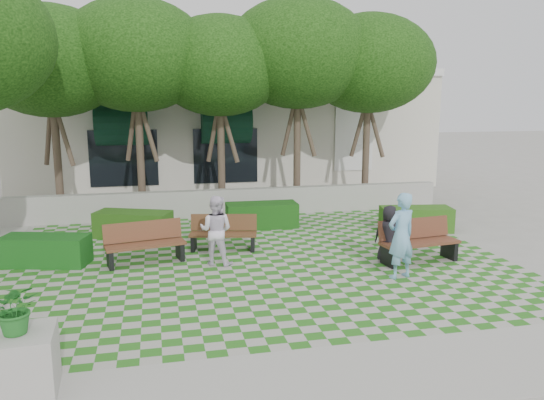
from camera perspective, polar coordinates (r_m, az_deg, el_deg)
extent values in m
plane|color=gray|center=(12.06, -0.78, -7.97)|extent=(90.00, 90.00, 0.00)
plane|color=#2B721E|center=(12.99, -1.69, -6.55)|extent=(12.00, 12.00, 0.00)
cube|color=#9E9B93|center=(7.91, 6.57, -18.70)|extent=(16.00, 2.00, 0.01)
cube|color=#9E9B93|center=(17.87, -4.84, -0.28)|extent=(15.00, 0.36, 0.90)
cube|color=#562E1D|center=(13.26, 15.62, -4.43)|extent=(2.01, 0.84, 0.07)
cube|color=#562E1D|center=(13.41, 14.99, -2.93)|extent=(1.95, 0.38, 0.49)
cube|color=black|center=(12.85, 12.38, -5.92)|extent=(0.18, 0.55, 0.48)
cube|color=black|center=(13.83, 18.52, -5.04)|extent=(0.18, 0.55, 0.48)
cube|color=#4E301B|center=(13.82, -5.28, -3.68)|extent=(1.80, 0.89, 0.06)
cube|color=#4E301B|center=(14.00, -5.20, -2.39)|extent=(1.72, 0.50, 0.43)
cube|color=black|center=(13.97, -8.42, -4.53)|extent=(0.20, 0.49, 0.42)
cube|color=black|center=(13.83, -2.08, -4.58)|extent=(0.20, 0.49, 0.42)
cube|color=brown|center=(13.02, -13.45, -4.69)|extent=(1.95, 0.94, 0.06)
cube|color=brown|center=(13.21, -13.73, -3.23)|extent=(1.86, 0.51, 0.47)
cube|color=black|center=(12.97, -17.03, -6.04)|extent=(0.21, 0.53, 0.46)
cube|color=black|center=(13.26, -9.87, -5.35)|extent=(0.21, 0.53, 0.46)
cube|color=#255216|center=(16.34, 15.23, -2.01)|extent=(2.17, 1.16, 0.72)
cube|color=#144512|center=(16.22, -1.11, -1.65)|extent=(2.18, 0.92, 0.75)
cube|color=#224D14|center=(15.59, -14.69, -2.56)|extent=(2.28, 1.58, 0.74)
cube|color=#134916|center=(13.71, -23.20, -5.01)|extent=(2.14, 1.28, 0.70)
cube|color=#9E9B93|center=(8.06, -25.37, -15.66)|extent=(0.94, 0.94, 0.88)
imported|color=#206923|center=(7.75, -25.85, -10.45)|extent=(0.65, 0.57, 0.69)
imported|color=#7BB8E1|center=(11.89, 13.72, -3.76)|extent=(0.80, 0.64, 1.91)
imported|color=black|center=(13.04, 12.47, -3.59)|extent=(0.81, 0.72, 1.39)
imported|color=white|center=(12.60, -6.05, -3.26)|extent=(1.00, 0.92, 1.66)
cylinder|color=#47382B|center=(19.16, -22.06, 3.87)|extent=(0.26, 0.26, 3.64)
ellipsoid|color=#1E4C11|center=(19.08, -22.78, 13.59)|extent=(4.80, 4.80, 3.60)
cylinder|color=#47382B|center=(18.89, -13.97, 4.51)|extent=(0.26, 0.26, 3.81)
ellipsoid|color=#1E4C11|center=(18.84, -14.45, 14.84)|extent=(5.00, 5.00, 3.75)
cylinder|color=#47382B|center=(19.04, -5.48, 4.49)|extent=(0.26, 0.26, 3.58)
ellipsoid|color=#1E4C11|center=(18.95, -5.66, 14.15)|extent=(4.60, 4.60, 3.45)
cylinder|color=#47382B|center=(19.56, 2.71, 5.19)|extent=(0.26, 0.26, 3.92)
ellipsoid|color=#1E4C11|center=(19.53, 2.81, 15.47)|extent=(5.20, 5.20, 3.90)
cylinder|color=#47382B|center=(20.44, 10.06, 4.97)|extent=(0.26, 0.26, 3.70)
ellipsoid|color=#1E4C11|center=(20.38, 10.38, 14.24)|extent=(4.80, 4.80, 3.60)
cube|color=beige|center=(25.63, -5.12, 7.72)|extent=(18.00, 8.00, 5.00)
cube|color=white|center=(21.66, -3.81, 13.78)|extent=(18.00, 0.30, 0.30)
cube|color=black|center=(22.98, 8.78, 6.53)|extent=(1.40, 0.10, 2.40)
cylinder|color=#0D3221|center=(21.41, -15.85, 8.08)|extent=(3.00, 1.80, 1.80)
cube|color=black|center=(21.51, -15.65, 4.36)|extent=(2.60, 0.08, 2.20)
cylinder|color=#0D3221|center=(21.56, -5.07, 8.46)|extent=(3.00, 1.80, 1.80)
cube|color=black|center=(21.67, -5.00, 4.76)|extent=(2.60, 0.08, 2.20)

